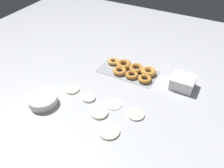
% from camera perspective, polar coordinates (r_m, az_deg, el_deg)
% --- Properties ---
extents(ground_plane, '(3.00, 3.00, 0.00)m').
position_cam_1_polar(ground_plane, '(1.48, -2.05, -3.10)').
color(ground_plane, '#B2B5BA').
extents(pancake_0, '(0.10, 0.10, 0.01)m').
position_cam_1_polar(pancake_0, '(1.38, 5.76, -7.27)').
color(pancake_0, beige).
rests_on(pancake_0, ground_plane).
extents(pancake_1, '(0.09, 0.09, 0.01)m').
position_cam_1_polar(pancake_1, '(1.55, -9.57, -1.29)').
color(pancake_1, beige).
rests_on(pancake_1, ground_plane).
extents(pancake_2, '(0.10, 0.10, 0.01)m').
position_cam_1_polar(pancake_2, '(1.38, -3.09, -6.93)').
color(pancake_2, beige).
rests_on(pancake_2, ground_plane).
extents(pancake_3, '(0.09, 0.09, 0.01)m').
position_cam_1_polar(pancake_3, '(1.48, -5.65, -3.27)').
color(pancake_3, beige).
rests_on(pancake_3, ground_plane).
extents(pancake_4, '(0.12, 0.12, 0.01)m').
position_cam_1_polar(pancake_4, '(1.29, -0.74, -11.31)').
color(pancake_4, beige).
rests_on(pancake_4, ground_plane).
extents(pancake_5, '(0.10, 0.10, 0.01)m').
position_cam_1_polar(pancake_5, '(1.43, 0.34, -4.78)').
color(pancake_5, silver).
rests_on(pancake_5, ground_plane).
extents(donut_tray, '(0.41, 0.21, 0.04)m').
position_cam_1_polar(donut_tray, '(1.69, 4.65, 3.39)').
color(donut_tray, '#93969B').
rests_on(donut_tray, ground_plane).
extents(batter_bowl, '(0.17, 0.17, 0.05)m').
position_cam_1_polar(batter_bowl, '(1.48, -16.34, -3.78)').
color(batter_bowl, silver).
rests_on(batter_bowl, ground_plane).
extents(container_stack, '(0.15, 0.14, 0.08)m').
position_cam_1_polar(container_stack, '(1.60, 16.66, 0.42)').
color(container_stack, white).
rests_on(container_stack, ground_plane).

